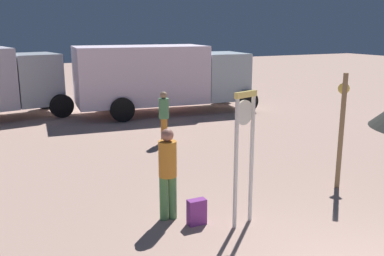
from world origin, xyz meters
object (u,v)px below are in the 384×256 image
object	(u,v)px
standing_clock	(244,144)
person_distant	(164,114)
backpack	(197,212)
arrow_sign	(342,112)
person_near_clock	(168,170)
box_truck_far	(160,76)

from	to	relation	value
standing_clock	person_distant	size ratio (longest dim) A/B	1.52
backpack	person_distant	distance (m)	5.61
standing_clock	arrow_sign	xyz separation A→B (m)	(3.07, 0.84, 0.14)
person_near_clock	person_distant	bearing A→B (deg)	68.38
standing_clock	person_distant	bearing A→B (deg)	81.45
arrow_sign	person_distant	size ratio (longest dim) A/B	1.60
person_near_clock	box_truck_far	world-z (taller)	box_truck_far
standing_clock	backpack	bearing A→B (deg)	154.97
standing_clock	person_near_clock	xyz separation A→B (m)	(-1.10, 0.76, -0.52)
person_distant	box_truck_far	distance (m)	4.81
arrow_sign	person_near_clock	distance (m)	4.22
person_near_clock	box_truck_far	distance (m)	10.08
standing_clock	arrow_sign	world-z (taller)	arrow_sign
arrow_sign	person_near_clock	size ratio (longest dim) A/B	1.48
arrow_sign	backpack	distance (m)	4.07
person_near_clock	person_distant	distance (m)	5.30
standing_clock	person_distant	xyz separation A→B (m)	(0.86, 5.69, -0.60)
arrow_sign	person_distant	world-z (taller)	arrow_sign
person_near_clock	box_truck_far	size ratio (longest dim) A/B	0.23
backpack	box_truck_far	bearing A→B (deg)	71.55
standing_clock	arrow_sign	distance (m)	3.18
standing_clock	person_near_clock	size ratio (longest dim) A/B	1.41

